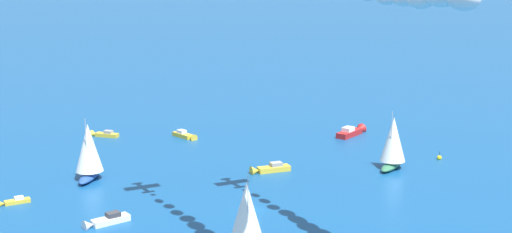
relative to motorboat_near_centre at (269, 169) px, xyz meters
name	(u,v)px	position (x,y,z in m)	size (l,w,h in m)	color
ground_plane	(253,211)	(2.66, -24.04, -0.69)	(2000.00, 2000.00, 0.00)	navy
motorboat_near_centre	(269,169)	(0.00, 0.00, 0.00)	(8.50, 6.89, 2.55)	gold
sailboat_far_port	(247,216)	(6.19, -41.85, 5.08)	(7.19, 10.02, 12.64)	gold
motorboat_inshore	(13,202)	(-41.68, -31.50, -0.24)	(5.19, 5.00, 1.66)	gold
motorboat_trailing	(352,132)	(13.84, 37.84, 0.18)	(7.04, 11.32, 3.22)	#B21E1E
sailboat_mid_cluster	(89,151)	(-34.98, -13.93, 5.38)	(6.49, 10.63, 13.29)	#23478C
motorboat_outer_ring_b	(186,136)	(-27.55, 24.01, -0.05)	(7.95, 6.25, 2.37)	gold
motorboat_outer_ring_c	(103,134)	(-48.89, 20.32, -0.09)	(7.69, 2.41, 2.20)	gold
sailboat_outer_ring_d	(393,142)	(25.66, 9.33, 5.21)	(6.88, 10.40, 12.93)	#33704C
motorboat_outer_ring_e	(105,221)	(-20.36, -36.93, -0.04)	(6.77, 7.78, 2.39)	white
marker_buoy	(439,158)	(35.84, 19.18, -0.30)	(1.10, 1.10, 2.10)	yellow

